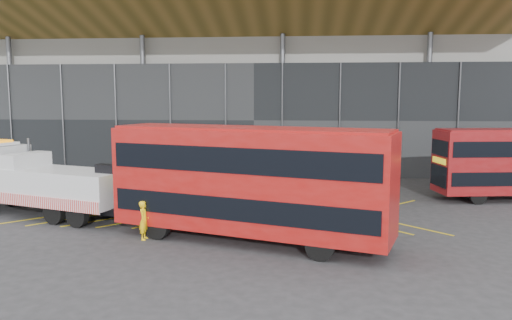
{
  "coord_description": "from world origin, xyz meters",
  "views": [
    {
      "loc": [
        5.2,
        -23.91,
        5.59
      ],
      "look_at": [
        3.0,
        1.5,
        2.4
      ],
      "focal_mm": 35.0,
      "sensor_mm": 36.0,
      "label": 1
    }
  ],
  "objects": [
    {
      "name": "worker",
      "position": [
        -0.88,
        -5.09,
        0.77
      ],
      "size": [
        0.38,
        0.57,
        1.55
      ],
      "primitive_type": "imported",
      "rotation": [
        0.0,
        0.0,
        1.59
      ],
      "color": "yellow",
      "rests_on": "ground_plane"
    },
    {
      "name": "ground_plane",
      "position": [
        0.0,
        0.0,
        0.0
      ],
      "size": [
        120.0,
        120.0,
        0.0
      ],
      "primitive_type": "plane",
      "color": "#2C2C2E"
    },
    {
      "name": "road_markings",
      "position": [
        1.6,
        0.0,
        0.01
      ],
      "size": [
        19.96,
        7.16,
        0.01
      ],
      "color": "gold",
      "rests_on": "ground_plane"
    },
    {
      "name": "bus_towed",
      "position": [
        3.28,
        -5.05,
        2.49
      ],
      "size": [
        11.21,
        5.87,
        4.48
      ],
      "rotation": [
        0.0,
        0.0,
        -0.32
      ],
      "color": "#9E0F0C",
      "rests_on": "ground_plane"
    },
    {
      "name": "construction_building",
      "position": [
        1.92,
        18.4,
        8.98
      ],
      "size": [
        55.0,
        23.97,
        18.0
      ],
      "color": "gray",
      "rests_on": "ground_plane"
    },
    {
      "name": "recovery_truck",
      "position": [
        -7.09,
        -1.56,
        1.65
      ],
      "size": [
        10.14,
        5.12,
        3.58
      ],
      "rotation": [
        0.0,
        0.0,
        -0.33
      ],
      "color": "black",
      "rests_on": "ground_plane"
    }
  ]
}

